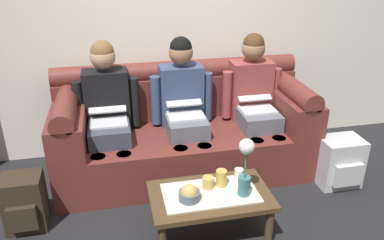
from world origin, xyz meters
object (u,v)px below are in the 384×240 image
(person_right, at_px, (254,97))
(cup_far_center, at_px, (239,176))
(person_middle, at_px, (183,103))
(coffee_table, at_px, (210,199))
(snack_bowl, at_px, (189,194))
(cup_near_right, at_px, (221,178))
(flower_vase, at_px, (246,165))
(couch, at_px, (184,132))
(cup_near_left, at_px, (208,182))
(backpack_right, at_px, (339,162))
(person_left, at_px, (108,109))
(backpack_left, at_px, (25,203))

(person_right, bearing_deg, cup_far_center, -115.81)
(person_middle, relative_size, cup_far_center, 11.20)
(coffee_table, bearing_deg, snack_bowl, -163.07)
(person_middle, distance_m, cup_near_right, 0.93)
(flower_vase, bearing_deg, cup_far_center, 85.82)
(cup_near_right, bearing_deg, couch, 96.18)
(person_right, xyz_separation_m, cup_near_left, (-0.66, -0.90, -0.25))
(couch, distance_m, coffee_table, 0.97)
(person_right, distance_m, snack_bowl, 1.32)
(cup_near_left, xyz_separation_m, cup_near_right, (0.10, 0.00, 0.02))
(snack_bowl, relative_size, backpack_right, 0.34)
(person_right, xyz_separation_m, snack_bowl, (-0.81, -1.01, -0.25))
(person_left, xyz_separation_m, flower_vase, (0.88, -1.03, -0.06))
(person_middle, relative_size, cup_near_left, 14.87)
(flower_vase, relative_size, snack_bowl, 2.90)
(person_left, distance_m, cup_near_right, 1.19)
(cup_near_left, bearing_deg, backpack_right, 15.36)
(cup_far_center, height_order, backpack_right, cup_far_center)
(cup_near_left, distance_m, cup_far_center, 0.23)
(coffee_table, height_order, cup_near_left, cup_near_left)
(coffee_table, xyz_separation_m, snack_bowl, (-0.16, -0.05, 0.10))
(cup_near_left, relative_size, cup_far_center, 0.75)
(person_left, height_order, person_middle, same)
(snack_bowl, bearing_deg, coffee_table, 16.93)
(couch, distance_m, cup_near_left, 0.90)
(couch, relative_size, person_left, 1.84)
(couch, bearing_deg, person_right, -0.31)
(person_right, xyz_separation_m, flower_vase, (-0.44, -1.03, -0.06))
(flower_vase, xyz_separation_m, backpack_right, (1.04, 0.48, -0.39))
(coffee_table, height_order, backpack_left, backpack_left)
(coffee_table, height_order, cup_far_center, cup_far_center)
(coffee_table, xyz_separation_m, flower_vase, (0.22, -0.07, 0.29))
(flower_vase, distance_m, backpack_right, 1.21)
(snack_bowl, distance_m, cup_far_center, 0.41)
(person_left, bearing_deg, snack_bowl, -63.63)
(flower_vase, bearing_deg, person_middle, 102.03)
(cup_near_right, relative_size, backpack_left, 0.28)
(cup_near_left, height_order, backpack_right, cup_near_left)
(flower_vase, bearing_deg, backpack_right, 24.59)
(backpack_right, bearing_deg, cup_near_left, -164.64)
(person_left, bearing_deg, cup_far_center, -44.86)
(person_middle, xyz_separation_m, cup_far_center, (0.23, -0.88, -0.24))
(person_middle, bearing_deg, cup_near_left, -89.96)
(person_left, bearing_deg, couch, 0.32)
(cup_near_left, bearing_deg, cup_near_right, 2.79)
(coffee_table, bearing_deg, person_right, 55.66)
(backpack_left, bearing_deg, cup_near_right, -12.18)
(backpack_right, bearing_deg, coffee_table, -162.03)
(person_left, relative_size, coffee_table, 1.46)
(cup_near_right, height_order, cup_far_center, cup_near_right)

